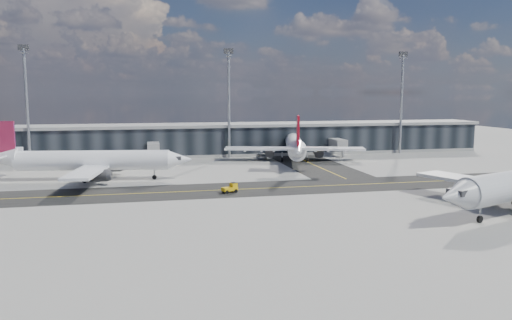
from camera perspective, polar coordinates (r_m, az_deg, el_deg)
The scene contains 8 objects.
ground at distance 87.95m, azimuth 1.89°, elevation -3.72°, with size 300.00×300.00×0.00m, color gray.
taxiway_lanes at distance 99.12m, azimuth 2.59°, elevation -2.42°, with size 180.00×63.00×0.03m.
terminal_concourse at distance 140.76m, azimuth -3.51°, elevation 2.26°, with size 152.00×19.80×8.80m.
floodlight_masts at distance 133.28m, azimuth -3.12°, elevation 6.92°, with size 102.50×0.70×28.90m.
airliner_af at distance 104.88m, azimuth -18.43°, elevation -0.08°, with size 40.21×34.41×11.92m.
airliner_redtail at distance 126.71m, azimuth 4.44°, elevation 1.67°, with size 35.87×41.71×12.49m.
baggage_tug at distance 87.73m, azimuth -2.89°, elevation -3.19°, with size 3.00×2.23×1.70m.
service_van at distance 131.91m, azimuth 0.63°, elevation 0.46°, with size 2.53×5.49×1.53m, color white.
Camera 1 is at (-20.97, -83.61, 17.45)m, focal length 35.00 mm.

